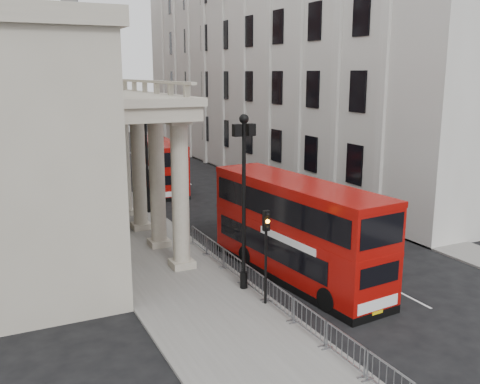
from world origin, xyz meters
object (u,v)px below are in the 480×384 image
at_px(monument_column, 72,42).
at_px(pedestrian_a, 109,221).
at_px(lamp_post_south, 244,191).
at_px(lamp_post_north, 101,128).
at_px(bus_near, 296,228).
at_px(pedestrian_b, 112,203).
at_px(lamp_post_mid, 146,148).
at_px(pedestrian_c, 115,203).
at_px(bus_far, 160,164).
at_px(traffic_light, 266,240).

xyz_separation_m(monument_column, pedestrian_a, (-10.38, -75.87, -15.09)).
xyz_separation_m(lamp_post_south, lamp_post_north, (0.00, 32.00, 0.00)).
bearing_deg(bus_near, pedestrian_b, 104.53).
bearing_deg(lamp_post_mid, pedestrian_c, 163.89).
relative_size(lamp_post_south, lamp_post_mid, 1.00).
distance_m(bus_near, pedestrian_a, 13.71).
distance_m(bus_far, pedestrian_b, 9.72).
relative_size(monument_column, lamp_post_north, 6.51).
bearing_deg(traffic_light, lamp_post_mid, 90.32).
bearing_deg(bus_near, lamp_post_mid, 96.06).
bearing_deg(monument_column, lamp_post_north, -96.72).
distance_m(traffic_light, pedestrian_a, 14.83).
relative_size(lamp_post_north, pedestrian_c, 5.34).
bearing_deg(bus_far, bus_near, -87.70).
relative_size(bus_far, pedestrian_a, 6.67).
bearing_deg(lamp_post_north, bus_near, -84.32).
bearing_deg(pedestrian_a, monument_column, 91.25).
bearing_deg(pedestrian_a, bus_near, -50.39).
xyz_separation_m(pedestrian_a, pedestrian_b, (1.17, 4.22, 0.09)).
relative_size(lamp_post_south, pedestrian_a, 5.41).
bearing_deg(lamp_post_mid, pedestrian_b, 172.46).
bearing_deg(pedestrian_b, bus_far, -123.35).
bearing_deg(monument_column, bus_far, -92.86).
xyz_separation_m(traffic_light, bus_far, (3.30, 25.88, -0.82)).
distance_m(lamp_post_mid, traffic_light, 18.11).
xyz_separation_m(lamp_post_mid, pedestrian_c, (-2.36, 0.68, -4.01)).
xyz_separation_m(traffic_light, pedestrian_c, (-2.46, 18.70, -2.21)).
height_order(bus_near, pedestrian_a, bus_near).
relative_size(traffic_light, bus_near, 0.36).
bearing_deg(monument_column, pedestrian_a, -97.79).
xyz_separation_m(lamp_post_south, bus_near, (3.14, 0.41, -2.30)).
bearing_deg(pedestrian_b, pedestrian_c, -121.43).
bearing_deg(lamp_post_mid, pedestrian_a, -134.30).
xyz_separation_m(lamp_post_mid, pedestrian_a, (-3.78, -3.87, -4.02)).
bearing_deg(pedestrian_c, pedestrian_b, -118.72).
distance_m(pedestrian_b, pedestrian_c, 0.43).
distance_m(monument_column, bus_far, 65.66).
height_order(lamp_post_mid, traffic_light, lamp_post_mid).
distance_m(traffic_light, pedestrian_c, 18.99).
relative_size(lamp_post_south, pedestrian_b, 4.83).
xyz_separation_m(monument_column, pedestrian_b, (-9.21, -71.65, -15.00)).
distance_m(bus_far, pedestrian_a, 13.83).
relative_size(pedestrian_a, pedestrian_b, 0.89).
bearing_deg(monument_column, bus_near, -92.26).
height_order(traffic_light, pedestrian_c, traffic_light).
bearing_deg(pedestrian_b, lamp_post_north, -94.18).
bearing_deg(pedestrian_c, lamp_post_north, 89.24).
bearing_deg(traffic_light, lamp_post_south, 92.84).
bearing_deg(monument_column, lamp_post_south, -94.29).
relative_size(pedestrian_a, pedestrian_c, 0.99).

